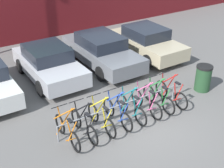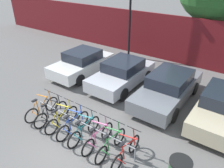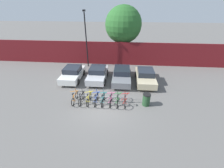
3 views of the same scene
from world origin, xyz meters
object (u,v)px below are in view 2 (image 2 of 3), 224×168
at_px(car_silver, 122,73).
at_px(bicycle_pink, 98,138).
at_px(car_beige, 223,107).
at_px(bicycle_red, 126,152).
at_px(bike_rack, 81,123).
at_px(bicycle_teal, 84,131).
at_px(bicycle_black, 51,113).
at_px(car_grey, 168,88).
at_px(car_white, 82,63).
at_px(bicycle_yellow, 62,119).
at_px(lamp_post, 131,1).
at_px(bicycle_blue, 73,125).
at_px(bicycle_orange, 42,109).
at_px(bicycle_green, 111,145).

bearing_deg(car_silver, bicycle_pink, -67.17).
bearing_deg(car_beige, bicycle_red, -116.77).
xyz_separation_m(bike_rack, bicycle_teal, (0.29, -0.15, -0.12)).
height_order(car_silver, car_beige, same).
bearing_deg(bicycle_black, car_grey, 55.85).
bearing_deg(car_white, bicycle_pink, -42.41).
bearing_deg(bicycle_red, car_grey, 92.32).
height_order(bike_rack, car_white, car_white).
bearing_deg(bicycle_red, bicycle_yellow, 177.14).
bearing_deg(bicycle_yellow, bike_rack, 13.26).
bearing_deg(bicycle_teal, lamp_post, 112.57).
relative_size(bike_rack, bicycle_blue, 2.74).
xyz_separation_m(bicycle_red, car_silver, (-2.93, 4.24, 0.31)).
distance_m(bicycle_blue, car_white, 5.22).
relative_size(bicycle_orange, bicycle_blue, 1.00).
xyz_separation_m(bicycle_red, car_white, (-5.60, 4.07, 0.31)).
bearing_deg(car_white, bicycle_blue, -51.32).
height_order(car_silver, car_grey, same).
bearing_deg(bike_rack, bicycle_orange, -175.90).
height_order(bicycle_green, lamp_post, lamp_post).
xyz_separation_m(bike_rack, bicycle_red, (2.07, -0.15, -0.12)).
relative_size(bicycle_orange, bicycle_black, 1.00).
bearing_deg(bicycle_yellow, bicycle_orange, -176.32).
bearing_deg(car_white, car_grey, 1.83).
xyz_separation_m(bicycle_teal, car_grey, (1.40, 4.23, 0.32)).
relative_size(bicycle_blue, bicycle_green, 1.00).
bearing_deg(bike_rack, bicycle_red, -4.10).
xyz_separation_m(bicycle_blue, bicycle_red, (2.34, 0.00, 0.00)).
bearing_deg(car_grey, car_beige, -5.21).
distance_m(bicycle_black, bicycle_green, 2.99).
distance_m(car_grey, car_beige, 2.42).
distance_m(bike_rack, bicycle_black, 1.52).
bearing_deg(bike_rack, car_silver, 101.87).
xyz_separation_m(bicycle_pink, car_grey, (0.77, 4.23, 0.32)).
height_order(bicycle_blue, car_silver, car_silver).
bearing_deg(bicycle_red, bicycle_teal, 177.14).
bearing_deg(car_silver, bicycle_orange, -105.98).
xyz_separation_m(bike_rack, bicycle_pink, (0.93, -0.15, -0.12)).
distance_m(bicycle_teal, car_beige, 5.54).
height_order(bicycle_teal, bicycle_red, same).
height_order(bicycle_yellow, bicycle_green, same).
distance_m(bicycle_red, car_grey, 4.26).
bearing_deg(bicycle_pink, bicycle_green, -3.83).
relative_size(bicycle_orange, car_white, 0.44).
xyz_separation_m(bicycle_orange, bicycle_red, (4.15, 0.00, 0.00)).
height_order(bicycle_orange, car_white, car_white).
distance_m(car_white, car_silver, 2.67).
xyz_separation_m(bicycle_orange, bicycle_yellow, (1.19, 0.00, 0.00)).
relative_size(car_silver, car_beige, 0.99).
bearing_deg(bicycle_black, bicycle_yellow, 2.94).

